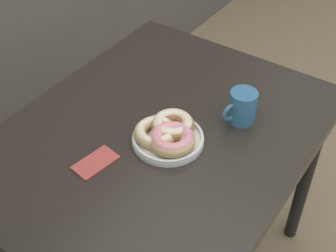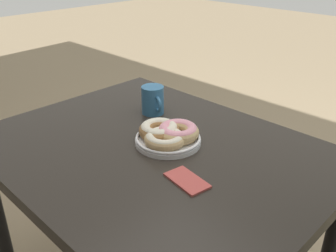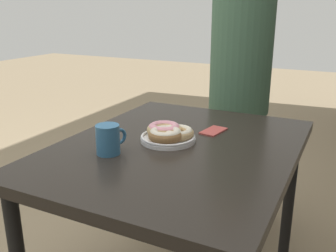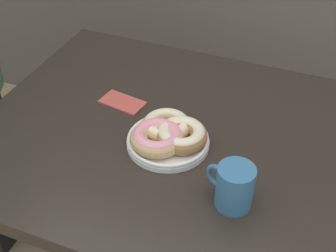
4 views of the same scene
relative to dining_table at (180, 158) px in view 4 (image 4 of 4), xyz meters
name	(u,v)px [view 4 (image 4 of 4)]	position (x,y,z in m)	size (l,w,h in m)	color
dining_table	(180,158)	(0.00, 0.00, 0.00)	(1.06, 0.83, 0.76)	#28231E
donut_plate	(168,135)	(-0.02, -0.05, 0.12)	(0.23, 0.22, 0.06)	white
coffee_mug	(234,186)	(0.19, -0.18, 0.14)	(0.12, 0.08, 0.10)	teal
napkin	(122,102)	(-0.20, 0.07, 0.09)	(0.13, 0.09, 0.01)	#BC4C47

